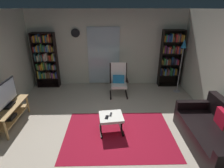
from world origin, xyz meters
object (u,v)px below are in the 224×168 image
leather_sofa (216,134)px  cell_phone (107,117)px  bookshelf_near_sofa (170,57)px  wall_clock (75,33)px  tv_remote (111,114)px  floor_lamp_by_shelf (183,52)px  television (5,95)px  bookshelf_near_tv (46,59)px  tv_stand (10,113)px  lounge_armchair (119,79)px  ottoman (111,118)px

leather_sofa → cell_phone: bearing=168.2°
bookshelf_near_sofa → wall_clock: 3.33m
tv_remote → bookshelf_near_sofa: bearing=62.8°
leather_sofa → floor_lamp_by_shelf: size_ratio=1.00×
floor_lamp_by_shelf → television: bearing=-159.3°
bookshelf_near_sofa → leather_sofa: 3.24m
cell_phone → floor_lamp_by_shelf: bearing=53.9°
television → tv_remote: (2.39, -0.26, -0.37)m
tv_remote → floor_lamp_by_shelf: size_ratio=0.08×
bookshelf_near_tv → leather_sofa: 5.37m
cell_phone → leather_sofa: bearing=0.1°
cell_phone → bookshelf_near_sofa: bearing=62.7°
tv_stand → bookshelf_near_sofa: bookshelf_near_sofa is taller
tv_stand → bookshelf_near_tv: (0.20, 2.34, 0.67)m
bookshelf_near_tv → cell_phone: 3.47m
television → lounge_armchair: 3.13m
television → wall_clock: size_ratio=3.14×
television → leather_sofa: (4.48, -0.82, -0.49)m
leather_sofa → lounge_armchair: bearing=126.6°
ottoman → tv_remote: size_ratio=3.97×
ottoman → bookshelf_near_sofa: bearing=51.3°
bookshelf_near_tv → bookshelf_near_sofa: bearing=-0.1°
leather_sofa → ottoman: bearing=166.0°
leather_sofa → floor_lamp_by_shelf: (0.18, 2.58, 1.07)m
floor_lamp_by_shelf → cell_phone: bearing=-138.0°
television → floor_lamp_by_shelf: (4.66, 1.76, 0.58)m
floor_lamp_by_shelf → tv_stand: bearing=-159.2°
wall_clock → cell_phone: bearing=-69.8°
bookshelf_near_sofa → floor_lamp_by_shelf: bookshelf_near_sofa is taller
lounge_armchair → leather_sofa: bearing=-53.4°
leather_sofa → cell_phone: size_ratio=12.54×
ottoman → tv_stand: bearing=173.2°
lounge_armchair → wall_clock: (-1.41, 0.83, 1.32)m
floor_lamp_by_shelf → bookshelf_near_sofa: bearing=106.4°
bookshelf_near_sofa → wall_clock: wall_clock is taller
bookshelf_near_sofa → floor_lamp_by_shelf: size_ratio=1.12×
tv_stand → tv_remote: (2.39, -0.24, 0.09)m
television → leather_sofa: bearing=-10.4°
wall_clock → tv_stand: bearing=-117.0°
bookshelf_near_sofa → floor_lamp_by_shelf: bearing=-73.6°
ottoman → tv_remote: (-0.00, 0.04, 0.08)m
tv_remote → cell_phone: 0.14m
ottoman → wall_clock: (-1.13, 2.76, 1.51)m
floor_lamp_by_shelf → leather_sofa: bearing=-94.0°
lounge_armchair → tv_remote: lounge_armchair is taller
ottoman → tv_remote: tv_remote is taller
wall_clock → bookshelf_near_sofa: bearing=-2.4°
tv_stand → bookshelf_near_sofa: bearing=27.4°
leather_sofa → ottoman: size_ratio=3.07×
bookshelf_near_sofa → tv_remote: bookshelf_near_sofa is taller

